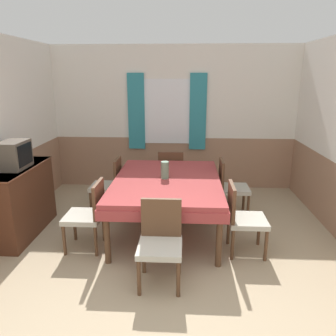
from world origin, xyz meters
TOP-DOWN VIEW (x-y plane):
  - ground_plane at (0.00, 0.00)m, footprint 16.00×16.00m
  - wall_back at (-0.01, 3.79)m, footprint 4.81×0.09m
  - wall_left at (-2.23, 1.88)m, footprint 0.05×4.17m
  - dining_table at (-0.03, 1.93)m, footprint 1.44×1.98m
  - chair_right_near at (0.90, 1.36)m, footprint 0.44×0.44m
  - chair_head_near at (-0.03, 0.74)m, footprint 0.44×0.44m
  - chair_right_far at (0.90, 2.49)m, footprint 0.44×0.44m
  - chair_head_window at (-0.03, 3.12)m, footprint 0.44×0.44m
  - chair_left_near at (-0.95, 1.36)m, footprint 0.44×0.44m
  - chair_left_far at (-0.95, 2.49)m, footprint 0.44×0.44m
  - sideboard at (-1.97, 1.70)m, footprint 0.46×1.22m
  - tv at (-1.94, 1.66)m, footprint 0.29×0.43m
  - vase at (-0.06, 1.95)m, footprint 0.11×0.11m

SIDE VIEW (x-z plane):
  - ground_plane at x=0.00m, z-range 0.00..0.00m
  - chair_right_near at x=0.90m, z-range 0.04..0.90m
  - chair_head_near at x=-0.03m, z-range 0.04..0.90m
  - chair_right_far at x=0.90m, z-range 0.04..0.90m
  - chair_head_window at x=-0.03m, z-range 0.04..0.90m
  - chair_left_near at x=-0.95m, z-range 0.04..0.90m
  - chair_left_far at x=-0.95m, z-range 0.04..0.90m
  - sideboard at x=-1.97m, z-range 0.01..0.94m
  - dining_table at x=-0.03m, z-range 0.27..1.01m
  - vase at x=-0.06m, z-range 0.74..0.97m
  - tv at x=-1.94m, z-range 0.93..1.28m
  - wall_left at x=-2.23m, z-range 0.00..2.60m
  - wall_back at x=-0.01m, z-range 0.01..2.61m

